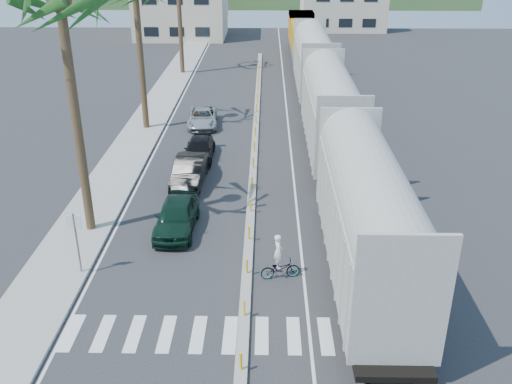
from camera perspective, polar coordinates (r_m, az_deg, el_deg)
ground at (r=23.68m, az=-1.09°, el=-11.05°), size 140.00×140.00×0.00m
sidewalk at (r=47.19m, az=-10.43°, el=7.49°), size 3.00×90.00×0.15m
rails at (r=49.32m, az=5.99°, el=8.47°), size 1.56×100.00×0.06m
median at (r=41.48m, az=-0.09°, el=5.48°), size 0.45×60.00×0.85m
crosswalk at (r=22.09m, az=-1.28°, el=-14.08°), size 14.00×2.20×0.01m
lane_markings at (r=46.37m, az=-2.64°, el=7.48°), size 9.42×90.00×0.01m
freight_train at (r=43.26m, az=6.72°, el=10.05°), size 3.00×60.94×5.85m
street_sign at (r=25.60m, az=-17.56°, el=-4.14°), size 0.60×0.08×3.00m
car_lead at (r=28.82m, az=-7.95°, el=-2.35°), size 2.08×4.83×1.62m
car_second at (r=34.03m, az=-6.66°, el=2.11°), size 2.05×4.98×1.60m
car_third at (r=37.69m, az=-5.68°, el=4.24°), size 1.87×4.58×1.33m
car_rear at (r=44.30m, az=-5.37°, el=7.43°), size 2.84×5.03×1.31m
cyclist at (r=24.87m, az=2.38°, el=-7.26°), size 1.27×1.96×2.13m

